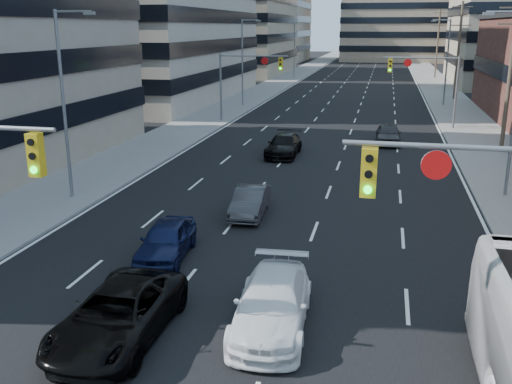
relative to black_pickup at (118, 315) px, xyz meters
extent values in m
cube|color=black|center=(2.35, 121.67, -0.72)|extent=(18.00, 300.00, 0.02)
cube|color=slate|center=(-9.15, 121.67, -0.66)|extent=(5.00, 300.00, 0.15)
cube|color=slate|center=(13.85, 121.67, -0.66)|extent=(5.00, 300.00, 0.15)
cube|color=gray|center=(-21.65, 91.67, 7.27)|extent=(20.00, 30.00, 16.00)
cube|color=#ADA089|center=(-25.65, 131.67, 9.27)|extent=(24.00, 24.00, 20.00)
cube|color=gold|center=(-1.75, -0.33, 4.42)|extent=(0.35, 0.28, 1.10)
cylinder|color=black|center=(-1.75, -0.49, 4.77)|extent=(0.18, 0.06, 0.18)
cylinder|color=black|center=(-1.75, -0.49, 4.42)|extent=(0.18, 0.06, 0.18)
cylinder|color=#0CE526|center=(-1.75, -0.49, 4.07)|extent=(0.18, 0.06, 0.18)
cylinder|color=slate|center=(9.10, -0.33, 5.07)|extent=(6.50, 0.12, 0.12)
cube|color=gold|center=(6.45, -0.33, 4.42)|extent=(0.35, 0.28, 1.10)
cylinder|color=black|center=(6.45, -0.49, 4.77)|extent=(0.18, 0.06, 0.18)
cylinder|color=black|center=(6.45, -0.49, 4.42)|extent=(0.18, 0.06, 0.18)
cylinder|color=#0CE526|center=(6.45, -0.49, 4.07)|extent=(0.18, 0.06, 0.18)
cylinder|color=white|center=(7.85, -0.36, 4.67)|extent=(0.64, 0.06, 0.64)
cylinder|color=slate|center=(-7.65, 36.67, 2.27)|extent=(0.18, 0.18, 6.00)
cylinder|color=slate|center=(-4.65, 36.67, 5.07)|extent=(6.00, 0.12, 0.12)
cube|color=gold|center=(-2.25, 36.67, 4.42)|extent=(0.35, 0.28, 1.10)
cylinder|color=black|center=(-2.25, 36.51, 4.77)|extent=(0.18, 0.06, 0.18)
cylinder|color=black|center=(-2.25, 36.51, 4.42)|extent=(0.18, 0.06, 0.18)
cylinder|color=#0CE526|center=(-2.25, 36.51, 4.07)|extent=(0.18, 0.06, 0.18)
cylinder|color=white|center=(-3.65, 36.64, 4.67)|extent=(0.64, 0.06, 0.64)
cylinder|color=slate|center=(12.35, 36.67, 2.27)|extent=(0.18, 0.18, 6.00)
cylinder|color=slate|center=(9.35, 36.67, 5.07)|extent=(6.00, 0.12, 0.12)
cube|color=gold|center=(6.95, 36.67, 4.42)|extent=(0.35, 0.28, 1.10)
cylinder|color=black|center=(6.95, 36.51, 4.77)|extent=(0.18, 0.06, 0.18)
cylinder|color=black|center=(6.95, 36.51, 4.42)|extent=(0.18, 0.06, 0.18)
cylinder|color=#0CE526|center=(6.95, 36.51, 4.07)|extent=(0.18, 0.06, 0.18)
cylinder|color=white|center=(8.35, 36.64, 4.67)|extent=(0.64, 0.06, 0.64)
cylinder|color=#4C3D2D|center=(14.55, 27.67, 4.77)|extent=(0.28, 0.28, 11.00)
cylinder|color=#4C3D2D|center=(14.55, 57.67, 4.77)|extent=(0.28, 0.28, 11.00)
cube|color=#4C3D2D|center=(14.55, 57.67, 9.67)|extent=(2.20, 0.10, 0.10)
cube|color=#4C3D2D|center=(14.55, 57.67, 8.67)|extent=(2.20, 0.10, 0.10)
cube|color=#4C3D2D|center=(14.55, 57.67, 7.67)|extent=(2.20, 0.10, 0.10)
cylinder|color=#4C3D2D|center=(14.55, 87.67, 4.77)|extent=(0.28, 0.28, 11.00)
cube|color=#4C3D2D|center=(14.55, 87.67, 9.67)|extent=(2.20, 0.10, 0.10)
cube|color=#4C3D2D|center=(14.55, 87.67, 8.67)|extent=(2.20, 0.10, 0.10)
cube|color=#4C3D2D|center=(14.55, 87.67, 7.67)|extent=(2.20, 0.10, 0.10)
cylinder|color=slate|center=(-8.15, 11.67, 3.77)|extent=(0.16, 0.16, 9.00)
cylinder|color=slate|center=(-7.25, 11.67, 8.17)|extent=(1.80, 0.10, 0.10)
cube|color=slate|center=(-6.45, 11.67, 8.09)|extent=(0.50, 0.22, 0.14)
cylinder|color=slate|center=(-8.15, 46.67, 3.77)|extent=(0.16, 0.16, 9.00)
cylinder|color=slate|center=(-7.25, 46.67, 8.17)|extent=(1.80, 0.10, 0.10)
cube|color=slate|center=(-6.45, 46.67, 8.09)|extent=(0.50, 0.22, 0.14)
cylinder|color=slate|center=(-8.15, 81.67, 3.77)|extent=(0.16, 0.16, 9.00)
cylinder|color=slate|center=(-7.25, 81.67, 8.17)|extent=(1.80, 0.10, 0.10)
cube|color=slate|center=(-6.45, 81.67, 8.09)|extent=(0.50, 0.22, 0.14)
cylinder|color=slate|center=(11.95, 16.67, 8.17)|extent=(1.80, 0.10, 0.10)
cube|color=slate|center=(11.15, 16.67, 8.09)|extent=(0.50, 0.22, 0.14)
cylinder|color=slate|center=(12.85, 51.67, 3.77)|extent=(0.16, 0.16, 9.00)
cylinder|color=slate|center=(11.95, 51.67, 8.17)|extent=(1.80, 0.10, 0.10)
cube|color=slate|center=(11.15, 51.67, 8.09)|extent=(0.50, 0.22, 0.14)
imported|color=black|center=(0.00, 0.00, 0.00)|extent=(2.43, 5.26, 1.46)
imported|color=white|center=(3.95, 1.55, -0.01)|extent=(2.32, 5.07, 1.44)
imported|color=#0D1436|center=(-0.84, 5.68, -0.04)|extent=(2.00, 4.18, 1.38)
imported|color=#333335|center=(1.04, 11.18, -0.09)|extent=(1.57, 3.93, 1.27)
imported|color=black|center=(0.35, 23.79, -0.03)|extent=(2.00, 4.87, 1.41)
imported|color=#323234|center=(7.09, 29.37, 0.01)|extent=(1.85, 4.40, 1.49)
camera|label=1|loc=(6.70, -12.73, 7.50)|focal=40.00mm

